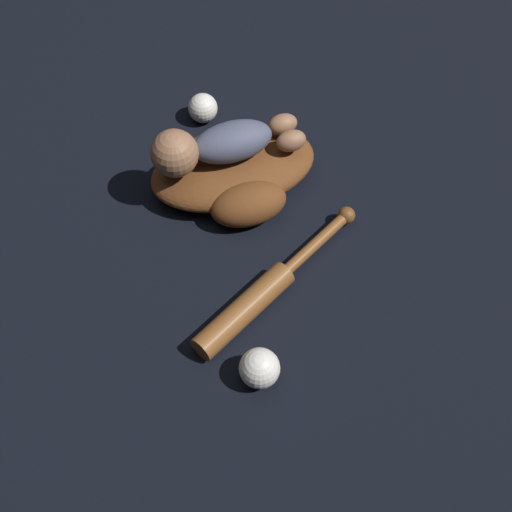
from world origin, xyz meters
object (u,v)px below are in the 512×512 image
object	(u,v)px
baseball_spare	(203,108)
baseball	(260,368)
baseball_bat	(261,294)
baby_figure	(216,145)
baseball_glove	(236,173)

from	to	relation	value
baseball_spare	baseball	bearing A→B (deg)	100.27
baseball_bat	baseball_spare	distance (m)	0.53
baseball	baseball_spare	xyz separation A→B (m)	(0.12, -0.67, -0.00)
baby_figure	baseball	bearing A→B (deg)	100.11
baseball_bat	baseball	xyz separation A→B (m)	(0.01, 0.17, 0.01)
baseball	baseball_bat	bearing A→B (deg)	-92.22
baseball_bat	baseball_glove	bearing A→B (deg)	-80.46
baseball_glove	baseball_spare	distance (m)	0.22
baseball_bat	baseball_spare	xyz separation A→B (m)	(0.13, -0.51, 0.01)
baseball	baby_figure	bearing A→B (deg)	-79.89
baseball_glove	baseball_spare	world-z (taller)	baseball_glove
baseball_glove	baby_figure	size ratio (longest dim) A/B	1.26
baby_figure	baseball_bat	xyz separation A→B (m)	(-0.09, 0.30, -0.10)
baseball_glove	baby_figure	world-z (taller)	baby_figure
baseball	baseball_glove	bearing A→B (deg)	-84.62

